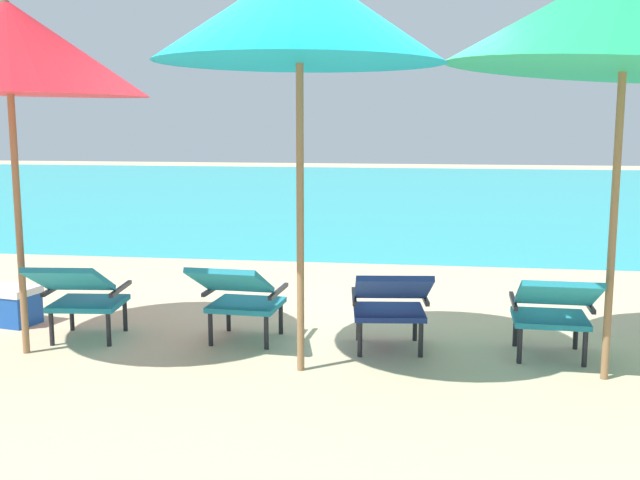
% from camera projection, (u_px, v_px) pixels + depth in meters
% --- Properties ---
extents(ground_plane, '(40.00, 40.00, 0.00)m').
position_uv_depth(ground_plane, '(361.00, 256.00, 9.60)').
color(ground_plane, '#CCB78E').
extents(ocean_band, '(40.00, 18.00, 0.01)m').
position_uv_depth(ocean_band, '(395.00, 192.00, 17.90)').
color(ocean_band, '#28B2B7').
rests_on(ocean_band, ground_plane).
extents(lounge_chair_far_left, '(0.62, 0.92, 0.68)m').
position_uv_depth(lounge_chair_far_left, '(80.00, 293.00, 5.78)').
color(lounge_chair_far_left, teal).
rests_on(lounge_chair_far_left, ground_plane).
extents(lounge_chair_near_left, '(0.59, 0.91, 0.68)m').
position_uv_depth(lounge_chair_near_left, '(239.00, 294.00, 5.74)').
color(lounge_chair_near_left, teal).
rests_on(lounge_chair_near_left, ground_plane).
extents(lounge_chair_near_right, '(0.64, 0.93, 0.68)m').
position_uv_depth(lounge_chair_near_right, '(391.00, 301.00, 5.51)').
color(lounge_chair_near_right, navy).
rests_on(lounge_chair_near_right, ground_plane).
extents(lounge_chair_far_right, '(0.56, 0.89, 0.68)m').
position_uv_depth(lounge_chair_far_right, '(553.00, 308.00, 5.33)').
color(lounge_chair_far_right, teal).
rests_on(lounge_chair_far_right, ground_plane).
extents(beach_umbrella_left, '(2.03, 2.02, 2.54)m').
position_uv_depth(beach_umbrella_left, '(8.00, 47.00, 5.29)').
color(beach_umbrella_left, olive).
rests_on(beach_umbrella_left, ground_plane).
extents(beach_umbrella_center, '(2.67, 2.67, 2.71)m').
position_uv_depth(beach_umbrella_center, '(299.00, 13.00, 4.87)').
color(beach_umbrella_center, olive).
rests_on(beach_umbrella_center, ground_plane).
extents(beach_umbrella_right, '(2.45, 2.42, 2.74)m').
position_uv_depth(beach_umbrella_right, '(626.00, 16.00, 4.70)').
color(beach_umbrella_right, olive).
rests_on(beach_umbrella_right, ground_plane).
extents(cooler_box, '(0.53, 0.41, 0.32)m').
position_uv_depth(cooler_box, '(9.00, 305.00, 6.40)').
color(cooler_box, '#194CA5').
rests_on(cooler_box, ground_plane).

